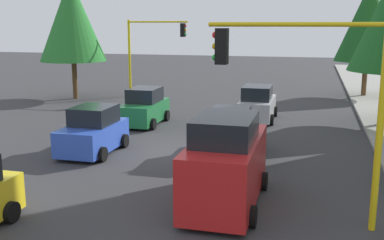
{
  "coord_description": "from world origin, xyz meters",
  "views": [
    {
      "loc": [
        18.37,
        5.76,
        5.4
      ],
      "look_at": [
        -1.1,
        0.68,
        1.2
      ],
      "focal_mm": 43.35,
      "sensor_mm": 36.0,
      "label": 1
    }
  ],
  "objects_px": {
    "traffic_signal_far_right": "(152,43)",
    "traffic_signal_near_left": "(309,82)",
    "car_green": "(144,108)",
    "tree_opposite_side": "(72,19)",
    "car_silver": "(257,104)",
    "delivery_van_red": "(226,163)",
    "car_black": "(229,134)",
    "tree_roadside_far": "(369,21)",
    "car_blue": "(93,132)"
  },
  "relations": [
    {
      "from": "tree_opposite_side",
      "to": "car_black",
      "type": "height_order",
      "value": "tree_opposite_side"
    },
    {
      "from": "tree_roadside_far",
      "to": "car_black",
      "type": "height_order",
      "value": "tree_roadside_far"
    },
    {
      "from": "traffic_signal_far_right",
      "to": "car_silver",
      "type": "xyz_separation_m",
      "value": [
        6.38,
        8.5,
        -3.12
      ]
    },
    {
      "from": "traffic_signal_far_right",
      "to": "car_green",
      "type": "distance_m",
      "value": 9.9
    },
    {
      "from": "car_blue",
      "to": "car_silver",
      "type": "xyz_separation_m",
      "value": [
        -8.55,
        5.93,
        0.0
      ]
    },
    {
      "from": "tree_roadside_far",
      "to": "car_green",
      "type": "height_order",
      "value": "tree_roadside_far"
    },
    {
      "from": "traffic_signal_far_right",
      "to": "car_black",
      "type": "height_order",
      "value": "traffic_signal_far_right"
    },
    {
      "from": "tree_opposite_side",
      "to": "car_black",
      "type": "relative_size",
      "value": 2.21
    },
    {
      "from": "traffic_signal_far_right",
      "to": "tree_opposite_side",
      "type": "height_order",
      "value": "tree_opposite_side"
    },
    {
      "from": "car_green",
      "to": "traffic_signal_near_left",
      "type": "bearing_deg",
      "value": 38.41
    },
    {
      "from": "traffic_signal_near_left",
      "to": "tree_roadside_far",
      "type": "distance_m",
      "value": 24.36
    },
    {
      "from": "traffic_signal_near_left",
      "to": "tree_roadside_far",
      "type": "xyz_separation_m",
      "value": [
        -24.0,
        3.83,
        1.65
      ]
    },
    {
      "from": "delivery_van_red",
      "to": "car_black",
      "type": "height_order",
      "value": "delivery_van_red"
    },
    {
      "from": "tree_roadside_far",
      "to": "tree_opposite_side",
      "type": "bearing_deg",
      "value": -73.69
    },
    {
      "from": "traffic_signal_far_right",
      "to": "delivery_van_red",
      "type": "height_order",
      "value": "traffic_signal_far_right"
    },
    {
      "from": "car_silver",
      "to": "car_blue",
      "type": "bearing_deg",
      "value": -34.72
    },
    {
      "from": "traffic_signal_near_left",
      "to": "tree_roadside_far",
      "type": "relative_size",
      "value": 0.65
    },
    {
      "from": "car_blue",
      "to": "car_green",
      "type": "height_order",
      "value": "same"
    },
    {
      "from": "delivery_van_red",
      "to": "car_silver",
      "type": "bearing_deg",
      "value": -177.41
    },
    {
      "from": "tree_opposite_side",
      "to": "car_black",
      "type": "distance_m",
      "value": 18.59
    },
    {
      "from": "car_blue",
      "to": "car_silver",
      "type": "distance_m",
      "value": 10.41
    },
    {
      "from": "traffic_signal_far_right",
      "to": "tree_roadside_far",
      "type": "bearing_deg",
      "value": 104.75
    },
    {
      "from": "car_blue",
      "to": "car_green",
      "type": "xyz_separation_m",
      "value": [
        -5.93,
        0.09,
        0.0
      ]
    },
    {
      "from": "car_black",
      "to": "car_silver",
      "type": "bearing_deg",
      "value": 177.87
    },
    {
      "from": "traffic_signal_far_right",
      "to": "traffic_signal_near_left",
      "type": "bearing_deg",
      "value": 29.62
    },
    {
      "from": "tree_roadside_far",
      "to": "car_black",
      "type": "bearing_deg",
      "value": -21.38
    },
    {
      "from": "traffic_signal_near_left",
      "to": "delivery_van_red",
      "type": "relative_size",
      "value": 1.15
    },
    {
      "from": "tree_opposite_side",
      "to": "delivery_van_red",
      "type": "bearing_deg",
      "value": 39.9
    },
    {
      "from": "traffic_signal_near_left",
      "to": "car_green",
      "type": "relative_size",
      "value": 1.46
    },
    {
      "from": "tree_roadside_far",
      "to": "car_green",
      "type": "bearing_deg",
      "value": -43.94
    },
    {
      "from": "car_silver",
      "to": "tree_opposite_side",
      "type": "bearing_deg",
      "value": -107.62
    },
    {
      "from": "delivery_van_red",
      "to": "car_green",
      "type": "height_order",
      "value": "delivery_van_red"
    },
    {
      "from": "tree_opposite_side",
      "to": "car_blue",
      "type": "bearing_deg",
      "value": 31.33
    },
    {
      "from": "car_blue",
      "to": "car_silver",
      "type": "bearing_deg",
      "value": 145.28
    },
    {
      "from": "car_black",
      "to": "car_green",
      "type": "height_order",
      "value": "same"
    },
    {
      "from": "tree_roadside_far",
      "to": "car_blue",
      "type": "distance_m",
      "value": 23.24
    },
    {
      "from": "tree_roadside_far",
      "to": "car_black",
      "type": "relative_size",
      "value": 2.17
    },
    {
      "from": "delivery_van_red",
      "to": "car_blue",
      "type": "relative_size",
      "value": 1.33
    },
    {
      "from": "tree_opposite_side",
      "to": "tree_roadside_far",
      "type": "height_order",
      "value": "tree_opposite_side"
    },
    {
      "from": "tree_opposite_side",
      "to": "car_silver",
      "type": "bearing_deg",
      "value": 72.38
    },
    {
      "from": "tree_roadside_far",
      "to": "car_green",
      "type": "xyz_separation_m",
      "value": [
        13.01,
        -12.54,
        -4.68
      ]
    },
    {
      "from": "traffic_signal_near_left",
      "to": "tree_opposite_side",
      "type": "distance_m",
      "value": 24.6
    },
    {
      "from": "car_blue",
      "to": "tree_roadside_far",
      "type": "bearing_deg",
      "value": 146.31
    },
    {
      "from": "traffic_signal_far_right",
      "to": "car_black",
      "type": "xyz_separation_m",
      "value": [
        13.82,
        8.22,
        -3.12
      ]
    },
    {
      "from": "tree_roadside_far",
      "to": "car_green",
      "type": "distance_m",
      "value": 18.66
    },
    {
      "from": "traffic_signal_near_left",
      "to": "car_blue",
      "type": "height_order",
      "value": "traffic_signal_near_left"
    },
    {
      "from": "tree_roadside_far",
      "to": "car_silver",
      "type": "bearing_deg",
      "value": -32.82
    },
    {
      "from": "delivery_van_red",
      "to": "car_silver",
      "type": "xyz_separation_m",
      "value": [
        -12.82,
        -0.58,
        -0.38
      ]
    },
    {
      "from": "traffic_signal_far_right",
      "to": "car_blue",
      "type": "bearing_deg",
      "value": 9.77
    },
    {
      "from": "tree_opposite_side",
      "to": "delivery_van_red",
      "type": "distance_m",
      "value": 22.85
    }
  ]
}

